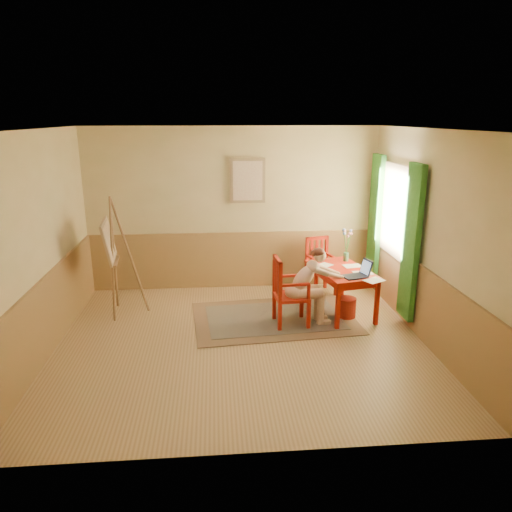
{
  "coord_description": "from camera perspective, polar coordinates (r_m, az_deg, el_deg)",
  "views": [
    {
      "loc": [
        -0.31,
        -5.93,
        2.95
      ],
      "look_at": [
        0.25,
        0.55,
        1.05
      ],
      "focal_mm": 33.66,
      "sensor_mm": 36.0,
      "label": 1
    }
  ],
  "objects": [
    {
      "name": "table",
      "position": [
        7.43,
        10.08,
        -2.16
      ],
      "size": [
        0.95,
        1.32,
        0.72
      ],
      "color": "#B11908",
      "rests_on": "room"
    },
    {
      "name": "vase",
      "position": [
        7.76,
        10.69,
        1.13
      ],
      "size": [
        0.21,
        0.26,
        0.52
      ],
      "color": "#3F724C",
      "rests_on": "table"
    },
    {
      "name": "wall_portrait",
      "position": [
        8.22,
        -1.0,
        8.94
      ],
      "size": [
        0.6,
        0.05,
        0.76
      ],
      "color": "#977C59",
      "rests_on": "room"
    },
    {
      "name": "laptop",
      "position": [
        7.08,
        12.05,
        -2.02
      ],
      "size": [
        0.45,
        0.34,
        0.24
      ],
      "color": "#1E2338",
      "rests_on": "table"
    },
    {
      "name": "wainscot",
      "position": [
        7.16,
        -2.17,
        -3.72
      ],
      "size": [
        5.0,
        4.5,
        1.0
      ],
      "color": "olive",
      "rests_on": "room"
    },
    {
      "name": "rug",
      "position": [
        7.34,
        2.16,
        -7.35
      ],
      "size": [
        2.52,
        1.79,
        0.02
      ],
      "color": "#8C7251",
      "rests_on": "room"
    },
    {
      "name": "window",
      "position": [
        7.71,
        15.94,
        3.64
      ],
      "size": [
        0.12,
        2.01,
        2.2
      ],
      "color": "white",
      "rests_on": "room"
    },
    {
      "name": "chair_left",
      "position": [
        6.95,
        3.81,
        -4.28
      ],
      "size": [
        0.5,
        0.49,
        1.03
      ],
      "color": "#B11908",
      "rests_on": "room"
    },
    {
      "name": "figure",
      "position": [
        6.97,
        6.25,
        -3.2
      ],
      "size": [
        0.87,
        0.39,
        1.16
      ],
      "color": "beige",
      "rests_on": "room"
    },
    {
      "name": "papers",
      "position": [
        7.32,
        11.41,
        -1.74
      ],
      "size": [
        0.9,
        1.08,
        0.0
      ],
      "color": "white",
      "rests_on": "table"
    },
    {
      "name": "chair_back",
      "position": [
        8.33,
        7.62,
        -1.13
      ],
      "size": [
        0.52,
        0.53,
        0.96
      ],
      "color": "#B11908",
      "rests_on": "room"
    },
    {
      "name": "wastebasket",
      "position": [
        7.45,
        10.69,
        -6.04
      ],
      "size": [
        0.36,
        0.36,
        0.31
      ],
      "primitive_type": "cylinder",
      "rotation": [
        0.0,
        0.0,
        -0.32
      ],
      "color": "#AE2E1B",
      "rests_on": "room"
    },
    {
      "name": "easel",
      "position": [
        7.5,
        -16.81,
        1.19
      ],
      "size": [
        0.65,
        0.82,
        1.84
      ],
      "color": "olive",
      "rests_on": "room"
    },
    {
      "name": "room",
      "position": [
        6.13,
        -1.89,
        1.65
      ],
      "size": [
        5.04,
        4.54,
        2.84
      ],
      "color": "tan",
      "rests_on": "ground"
    }
  ]
}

